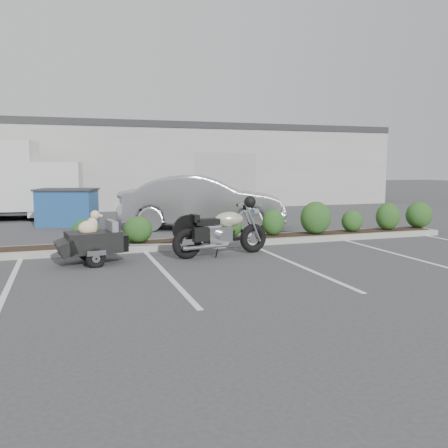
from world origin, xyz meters
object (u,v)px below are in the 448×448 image
object	(u,v)px
pet_trailer	(93,241)
dumpster	(67,207)
motorcycle	(221,232)
sedan	(203,202)

from	to	relation	value
pet_trailer	dumpster	distance (m)	6.74
motorcycle	dumpster	size ratio (longest dim) A/B	1.06
pet_trailer	sedan	world-z (taller)	sedan
motorcycle	sedan	bearing A→B (deg)	70.24
sedan	motorcycle	bearing A→B (deg)	-170.47
sedan	dumpster	bearing A→B (deg)	82.48
pet_trailer	dumpster	xyz separation A→B (m)	(-0.44, 6.72, 0.16)
motorcycle	dumpster	xyz separation A→B (m)	(-3.23, 6.74, 0.09)
sedan	dumpster	distance (m)	4.68
dumpster	sedan	bearing A→B (deg)	-9.64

